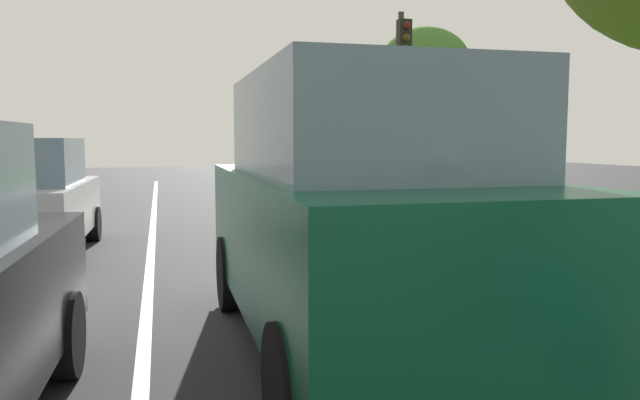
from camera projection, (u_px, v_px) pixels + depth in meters
The scene contains 9 objects.
ground_plane at pixel (194, 243), 10.37m from camera, with size 60.00×60.00×0.00m, color #2D2D30.
lane_line_center at pixel (152, 245), 10.20m from camera, with size 0.12×32.00×0.01m, color silver.
lane_line_right_edge at pixel (393, 235), 11.28m from camera, with size 0.12×32.00×0.01m, color silver.
grass_verge_right at pixel (616, 224), 12.52m from camera, with size 9.00×48.00×0.06m, color #3D6628.
curb_right at pixel (418, 231), 11.40m from camera, with size 0.24×48.00×0.12m, color #9E9B93.
car_suv_ahead at pixel (358, 213), 4.96m from camera, with size 1.97×4.50×2.28m.
car_hatchback_far at pixel (27, 199), 9.10m from camera, with size 1.80×3.74×1.78m.
traffic_light_near_right at pixel (402, 76), 14.90m from camera, with size 0.32×0.50×4.85m.
tree_roadside_far at pixel (424, 68), 20.08m from camera, with size 3.04×3.04×5.43m.
Camera 1 is at (-0.53, 3.54, 1.76)m, focal length 34.31 mm.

